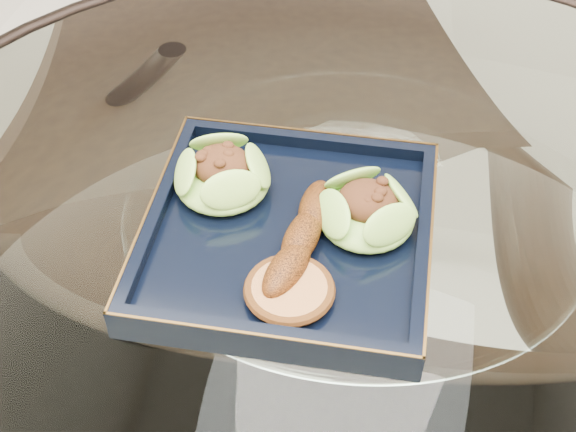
# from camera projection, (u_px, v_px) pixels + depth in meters

# --- Properties ---
(dining_table) EXTENTS (1.13, 1.13, 0.77)m
(dining_table) POSITION_uv_depth(u_px,v_px,m) (343.00, 342.00, 0.89)
(dining_table) COLOR white
(dining_table) RESTS_ON ground
(dining_chair) EXTENTS (0.61, 0.61, 1.07)m
(dining_chair) POSITION_uv_depth(u_px,v_px,m) (262.00, 61.00, 1.28)
(dining_chair) COLOR black
(dining_chair) RESTS_ON ground
(navy_plate) EXTENTS (0.29, 0.29, 0.02)m
(navy_plate) POSITION_uv_depth(u_px,v_px,m) (288.00, 238.00, 0.77)
(navy_plate) COLOR black
(navy_plate) RESTS_ON dining_table
(lettuce_wrap_left) EXTENTS (0.10, 0.10, 0.03)m
(lettuce_wrap_left) POSITION_uv_depth(u_px,v_px,m) (222.00, 177.00, 0.79)
(lettuce_wrap_left) COLOR #72A831
(lettuce_wrap_left) RESTS_ON navy_plate
(lettuce_wrap_right) EXTENTS (0.11, 0.11, 0.03)m
(lettuce_wrap_right) POSITION_uv_depth(u_px,v_px,m) (367.00, 213.00, 0.76)
(lettuce_wrap_right) COLOR #70A32F
(lettuce_wrap_right) RESTS_ON navy_plate
(roasted_plantain) EXTENTS (0.05, 0.15, 0.03)m
(roasted_plantain) POSITION_uv_depth(u_px,v_px,m) (302.00, 237.00, 0.74)
(roasted_plantain) COLOR #682F0A
(roasted_plantain) RESTS_ON navy_plate
(crumb_patty) EXTENTS (0.09, 0.09, 0.01)m
(crumb_patty) POSITION_uv_depth(u_px,v_px,m) (289.00, 291.00, 0.70)
(crumb_patty) COLOR #C67F42
(crumb_patty) RESTS_ON navy_plate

